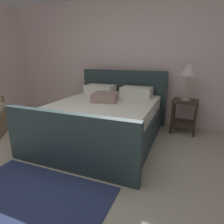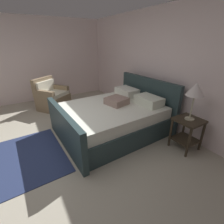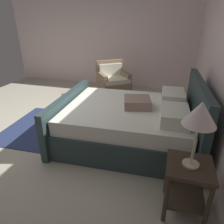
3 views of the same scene
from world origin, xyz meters
name	(u,v)px [view 3 (image 3 of 3)]	position (x,y,z in m)	size (l,w,h in m)	color
ground_plane	(46,130)	(0.00, 0.00, -0.01)	(6.26, 5.49, 0.02)	#AFA894
wall_side_left	(100,41)	(-3.19, 0.00, 1.27)	(0.12, 5.61, 2.54)	silver
bed	(130,122)	(-0.06, 1.57, 0.34)	(1.87, 2.22, 1.08)	#293C3E
nightstand_right	(187,181)	(1.15, 2.40, 0.40)	(0.44, 0.44, 0.60)	#342B1E
table_lamp_right	(200,115)	(1.15, 2.40, 1.13)	(0.30, 0.30, 0.66)	#B7B293
armchair	(113,83)	(-2.09, 0.71, 0.35)	(1.01, 1.01, 0.90)	#887254
area_rug	(40,126)	(-0.06, -0.17, 0.01)	(1.55, 1.14, 0.01)	navy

